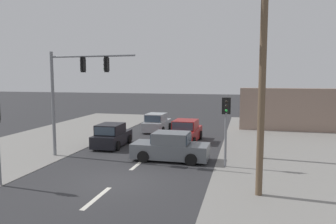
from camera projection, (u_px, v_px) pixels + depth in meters
name	position (u px, v px, depth m)	size (l,w,h in m)	color
ground_plane	(117.00, 182.00, 14.42)	(140.00, 140.00, 0.00)	#303033
lane_dash_near	(97.00, 198.00, 12.49)	(0.20, 2.40, 0.01)	silver
lane_dash_mid	(138.00, 164.00, 17.32)	(0.20, 2.40, 0.01)	silver
lane_dash_far	(162.00, 145.00, 22.16)	(0.20, 2.40, 0.01)	silver
kerb_right_verge	(327.00, 182.00, 14.30)	(10.00, 44.00, 0.02)	gray
kerb_left_verge	(13.00, 151.00, 20.23)	(8.00, 40.00, 0.02)	gray
utility_pole_foreground_right	(260.00, 44.00, 12.16)	(3.78, 0.33, 10.92)	brown
utility_pole_midground_right	(264.00, 59.00, 17.84)	(1.80, 0.26, 10.66)	brown
traffic_signal_mast	(72.00, 85.00, 18.26)	(5.27, 0.68, 6.00)	slate
pedestal_signal_right_kerb	(226.00, 120.00, 16.47)	(0.44, 0.30, 3.56)	slate
shopfront_wall_far	(314.00, 110.00, 27.19)	(12.00, 1.00, 3.60)	gray
sedan_crossing_left	(185.00, 132.00, 22.96)	(2.01, 4.30, 1.56)	maroon
sedan_oncoming_near	(171.00, 148.00, 18.03)	(4.26, 1.92, 1.56)	slate
hatchback_oncoming_mid	(112.00, 136.00, 21.53)	(1.84, 3.67, 1.53)	black
hatchback_receding_far	(157.00, 123.00, 27.38)	(1.84, 3.67, 1.53)	#A3A8AD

